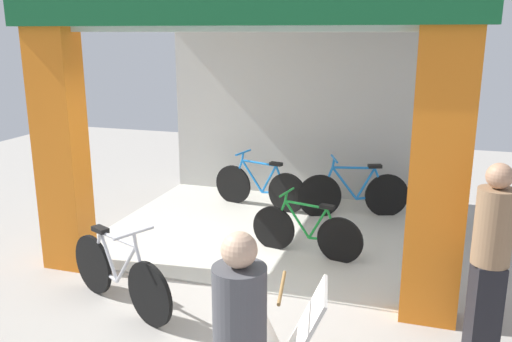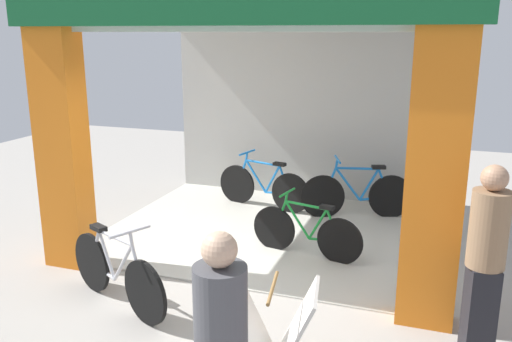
% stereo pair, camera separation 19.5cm
% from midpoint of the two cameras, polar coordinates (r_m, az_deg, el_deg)
% --- Properties ---
extents(ground_plane, '(17.62, 17.62, 0.00)m').
position_cam_midpoint_polar(ground_plane, '(6.26, -3.60, -12.36)').
color(ground_plane, '#9E9991').
rests_on(ground_plane, ground).
extents(shop_facade, '(5.01, 4.10, 3.64)m').
position_cam_midpoint_polar(shop_facade, '(7.33, 1.23, 7.43)').
color(shop_facade, beige).
rests_on(shop_facade, ground).
extents(bicycle_inside_0, '(1.66, 0.65, 0.96)m').
position_cam_midpoint_polar(bicycle_inside_0, '(8.52, 9.69, -2.36)').
color(bicycle_inside_0, black).
rests_on(bicycle_inside_0, ground).
extents(bicycle_inside_1, '(1.65, 0.50, 0.93)m').
position_cam_midpoint_polar(bicycle_inside_1, '(8.81, -0.24, -1.67)').
color(bicycle_inside_1, black).
rests_on(bicycle_inside_1, ground).
extents(bicycle_inside_2, '(1.51, 0.42, 0.84)m').
position_cam_midpoint_polar(bicycle_inside_2, '(6.98, 4.56, -6.44)').
color(bicycle_inside_2, black).
rests_on(bicycle_inside_2, ground).
extents(bicycle_parked_0, '(1.56, 0.76, 0.94)m').
position_cam_midpoint_polar(bicycle_parked_0, '(5.90, -15.29, -10.59)').
color(bicycle_parked_0, black).
rests_on(bicycle_parked_0, ground).
extents(sandwich_board_sign, '(0.84, 0.70, 0.83)m').
position_cam_midpoint_polar(sandwich_board_sign, '(4.68, 1.45, -16.60)').
color(sandwich_board_sign, silver).
rests_on(sandwich_board_sign, ground).
extents(pedestrian_1, '(0.38, 0.38, 1.78)m').
position_cam_midpoint_polar(pedestrian_1, '(5.08, 22.58, -8.72)').
color(pedestrian_1, black).
rests_on(pedestrian_1, ground).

